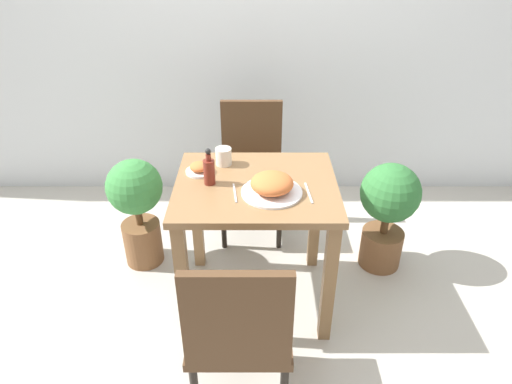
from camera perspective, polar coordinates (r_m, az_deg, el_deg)
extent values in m
plane|color=#B7B2A8|center=(2.71, 0.00, -12.81)|extent=(16.00, 16.00, 0.00)
cube|color=silver|center=(3.27, -0.03, 20.94)|extent=(8.00, 0.05, 2.60)
cube|color=olive|center=(2.26, 0.00, 0.69)|extent=(0.81, 0.69, 0.04)
cube|color=olive|center=(2.28, -9.07, -11.31)|extent=(0.06, 0.06, 0.72)
cube|color=olive|center=(2.28, 9.08, -11.29)|extent=(0.06, 0.06, 0.72)
cube|color=olive|center=(2.74, -7.43, -2.99)|extent=(0.06, 0.06, 0.72)
cube|color=olive|center=(2.74, 7.41, -2.98)|extent=(0.06, 0.06, 0.72)
cube|color=#4C331E|center=(1.99, -2.00, -16.44)|extent=(0.42, 0.42, 0.04)
cube|color=#4C331E|center=(1.68, -2.35, -15.78)|extent=(0.40, 0.04, 0.44)
cylinder|color=black|center=(2.27, 2.99, -16.80)|extent=(0.03, 0.03, 0.40)
cylinder|color=black|center=(2.28, -6.48, -16.72)|extent=(0.03, 0.03, 0.40)
cube|color=#4C331E|center=(2.97, -0.58, 1.71)|extent=(0.42, 0.42, 0.04)
cube|color=#4C331E|center=(3.04, -0.58, 7.45)|extent=(0.40, 0.04, 0.44)
cylinder|color=black|center=(2.95, -4.09, -3.76)|extent=(0.03, 0.03, 0.40)
cylinder|color=black|center=(2.94, 2.93, -3.76)|extent=(0.03, 0.03, 0.40)
cylinder|color=black|center=(3.25, -3.71, -0.11)|extent=(0.03, 0.03, 0.40)
cylinder|color=black|center=(3.24, 2.64, -0.10)|extent=(0.03, 0.03, 0.40)
cylinder|color=white|center=(2.17, 1.98, -0.02)|extent=(0.29, 0.29, 0.01)
ellipsoid|color=#CC6633|center=(2.15, 2.01, 1.12)|extent=(0.20, 0.20, 0.09)
cylinder|color=white|center=(2.37, -7.05, 2.58)|extent=(0.14, 0.14, 0.01)
ellipsoid|color=#CC6633|center=(2.36, -7.09, 3.17)|extent=(0.10, 0.10, 0.04)
cylinder|color=silver|center=(2.42, -4.08, 4.45)|extent=(0.08, 0.08, 0.09)
cylinder|color=maroon|center=(2.24, -5.86, 2.51)|extent=(0.06, 0.06, 0.13)
cylinder|color=maroon|center=(2.20, -5.97, 4.36)|extent=(0.03, 0.03, 0.04)
sphere|color=black|center=(2.19, -6.02, 5.10)|extent=(0.03, 0.03, 0.03)
cube|color=silver|center=(2.18, -2.67, -0.10)|extent=(0.03, 0.17, 0.00)
cube|color=silver|center=(2.19, 6.60, -0.09)|extent=(0.03, 0.18, 0.00)
cylinder|color=brown|center=(2.95, -13.94, -6.09)|extent=(0.23, 0.23, 0.28)
cylinder|color=brown|center=(2.85, -14.42, -3.06)|extent=(0.04, 0.04, 0.10)
sphere|color=#387F3D|center=(2.74, -15.00, 0.62)|extent=(0.33, 0.33, 0.33)
cylinder|color=brown|center=(2.96, 15.30, -6.70)|extent=(0.25, 0.25, 0.24)
cylinder|color=brown|center=(2.86, 15.78, -3.97)|extent=(0.05, 0.05, 0.10)
sphere|color=#2D6B33|center=(2.74, 16.45, -0.09)|extent=(0.35, 0.35, 0.35)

